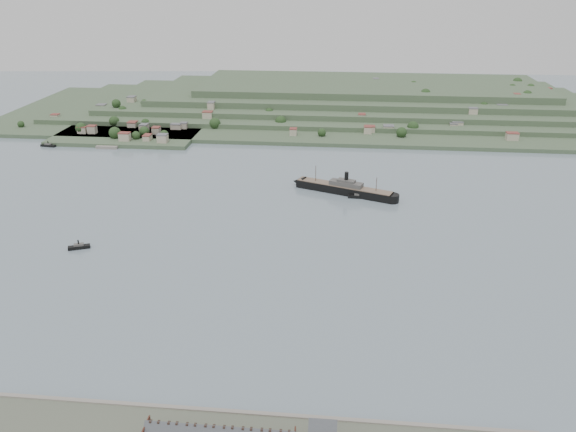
{
  "coord_description": "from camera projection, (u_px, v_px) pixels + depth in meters",
  "views": [
    {
      "loc": [
        30.31,
        -320.43,
        164.38
      ],
      "look_at": [
        -4.48,
        30.0,
        10.07
      ],
      "focal_mm": 35.0,
      "sensor_mm": 36.0,
      "label": 1
    }
  ],
  "objects": [
    {
      "name": "steamship",
      "position": [
        341.0,
        188.0,
        450.49
      ],
      "size": [
        87.1,
        41.58,
        21.87
      ],
      "color": "black",
      "rests_on": "ground"
    },
    {
      "name": "ground",
      "position": [
        290.0,
        249.0,
        360.77
      ],
      "size": [
        1400.0,
        1400.0,
        0.0
      ],
      "primitive_type": "plane",
      "color": "slate",
      "rests_on": "ground"
    },
    {
      "name": "far_peninsula",
      "position": [
        342.0,
        102.0,
        711.77
      ],
      "size": [
        760.0,
        309.0,
        30.0
      ],
      "color": "#3A5236",
      "rests_on": "ground"
    },
    {
      "name": "ferry_east",
      "position": [
        360.0,
        196.0,
        441.71
      ],
      "size": [
        18.2,
        5.73,
        6.76
      ],
      "color": "black",
      "rests_on": "ground"
    },
    {
      "name": "tugboat",
      "position": [
        79.0,
        247.0,
        360.87
      ],
      "size": [
        13.88,
        8.45,
        6.08
      ],
      "color": "black",
      "rests_on": "ground"
    },
    {
      "name": "ferry_west",
      "position": [
        48.0,
        145.0,
        570.64
      ],
      "size": [
        16.24,
        6.34,
        5.93
      ],
      "color": "black",
      "rests_on": "ground"
    }
  ]
}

